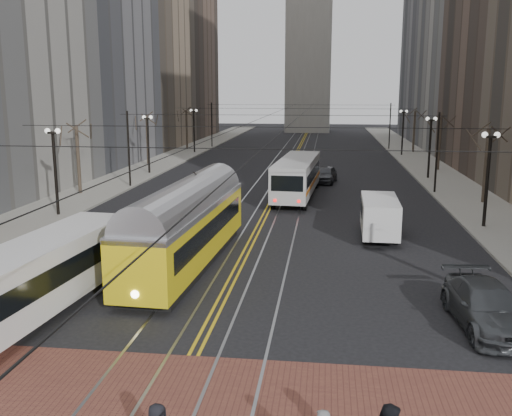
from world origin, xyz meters
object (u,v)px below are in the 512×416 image
(rear_bus, at_px, (297,178))
(transit_bus, at_px, (35,282))
(sedan_grey, at_px, (325,174))
(sedan_parked, at_px, (486,306))
(streetcar, at_px, (188,232))
(cargo_van, at_px, (379,218))

(rear_bus, bearing_deg, transit_bus, -104.31)
(sedan_grey, relative_size, sedan_parked, 0.83)
(transit_bus, distance_m, sedan_grey, 34.97)
(streetcar, distance_m, rear_bus, 18.73)
(transit_bus, xyz_separation_m, rear_bus, (8.25, 25.48, 0.14))
(transit_bus, relative_size, sedan_parked, 2.10)
(streetcar, relative_size, cargo_van, 2.63)
(cargo_van, bearing_deg, streetcar, -145.18)
(transit_bus, distance_m, sedan_parked, 16.31)
(transit_bus, bearing_deg, cargo_van, 50.17)
(transit_bus, height_order, rear_bus, rear_bus)
(sedan_parked, bearing_deg, streetcar, 149.58)
(rear_bus, distance_m, cargo_van, 13.05)
(sedan_parked, bearing_deg, rear_bus, 104.06)
(transit_bus, height_order, sedan_grey, transit_bus)
(rear_bus, distance_m, sedan_parked, 25.59)
(streetcar, relative_size, sedan_grey, 3.04)
(transit_bus, distance_m, rear_bus, 26.78)
(sedan_grey, height_order, sedan_parked, sedan_parked)
(cargo_van, height_order, sedan_parked, cargo_van)
(streetcar, bearing_deg, transit_bus, -115.65)
(sedan_grey, bearing_deg, rear_bus, -97.50)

